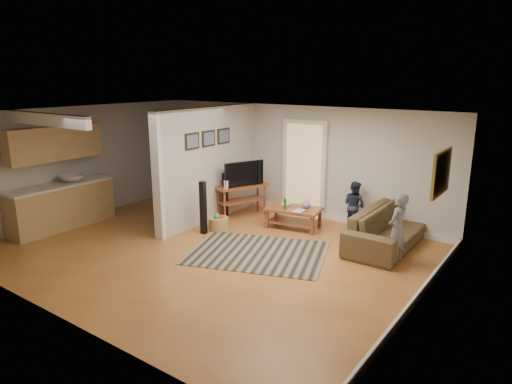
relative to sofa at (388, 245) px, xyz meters
The scene contains 11 objects.
ground 3.41m from the sofa, 139.76° to the right, with size 7.50×7.50×0.00m, color brown.
room_shell 4.32m from the sofa, 154.19° to the right, with size 7.54×6.02×2.52m.
area_rug 2.54m from the sofa, 135.01° to the right, with size 2.44×1.78×0.01m, color black.
sofa is the anchor object (origin of this frame).
coffee_table 2.02m from the sofa, behind, with size 1.23×0.85×0.67m.
tv_console 3.42m from the sofa, behind, with size 0.88×1.28×1.03m.
speaker_left 3.71m from the sofa, 154.73° to the right, with size 0.11×0.11×1.10m, color black.
speaker_right 3.67m from the sofa, behind, with size 0.11×0.11×1.05m, color black.
toy_basket 3.43m from the sofa, 158.98° to the right, with size 0.42×0.42×0.37m.
child 0.90m from the sofa, 63.50° to the right, with size 0.45×0.30×1.25m, color slate.
toddler 1.07m from the sofa, 152.27° to the left, with size 0.50×0.39×1.03m, color #1D273D.
Camera 1 is at (5.31, -5.94, 3.14)m, focal length 32.00 mm.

